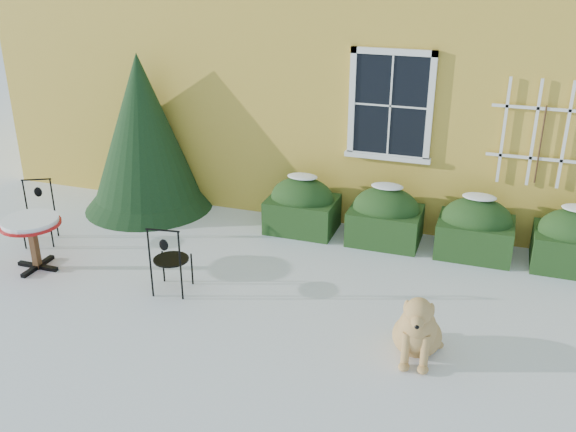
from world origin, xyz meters
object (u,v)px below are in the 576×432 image
at_px(bistro_table, 31,227).
at_px(patio_chair_near, 170,259).
at_px(patio_chair_far, 39,212).
at_px(evergreen_shrub, 145,148).
at_px(dog, 417,330).

relative_size(bistro_table, patio_chair_near, 0.84).
bearing_deg(patio_chair_far, evergreen_shrub, 37.41).
distance_m(bistro_table, dog, 5.28).
height_order(bistro_table, patio_chair_near, patio_chair_near).
relative_size(evergreen_shrub, patio_chair_far, 2.75).
height_order(bistro_table, patio_chair_far, patio_chair_far).
height_order(evergreen_shrub, bistro_table, evergreen_shrub).
bearing_deg(evergreen_shrub, patio_chair_near, -54.38).
bearing_deg(patio_chair_near, bistro_table, -7.43).
height_order(evergreen_shrub, dog, evergreen_shrub).
distance_m(bistro_table, patio_chair_near, 2.08).
bearing_deg(dog, evergreen_shrub, 145.18).
bearing_deg(bistro_table, evergreen_shrub, 82.78).
bearing_deg(patio_chair_far, bistro_table, -83.09).
distance_m(patio_chair_near, dog, 3.22).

